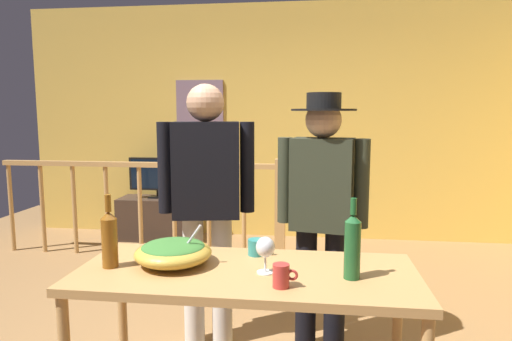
# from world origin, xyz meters

# --- Properties ---
(back_wall) EXTENTS (6.13, 0.10, 2.74)m
(back_wall) POSITION_xyz_m (0.00, 2.75, 1.37)
(back_wall) COLOR gold
(back_wall) RESTS_ON ground_plane
(framed_picture) EXTENTS (0.57, 0.03, 0.67)m
(framed_picture) POSITION_xyz_m (-0.96, 2.69, 1.53)
(framed_picture) COLOR slate
(stair_railing) EXTENTS (2.98, 0.10, 1.03)m
(stair_railing) POSITION_xyz_m (-0.97, 1.76, 0.62)
(stair_railing) COLOR #B2844C
(stair_railing) RESTS_ON ground_plane
(tv_console) EXTENTS (0.90, 0.40, 0.49)m
(tv_console) POSITION_xyz_m (-1.41, 2.40, 0.25)
(tv_console) COLOR #38281E
(tv_console) RESTS_ON ground_plane
(flat_screen_tv) EXTENTS (0.63, 0.12, 0.48)m
(flat_screen_tv) POSITION_xyz_m (-1.41, 2.37, 0.77)
(flat_screen_tv) COLOR black
(flat_screen_tv) RESTS_ON tv_console
(serving_table) EXTENTS (1.57, 0.66, 0.76)m
(serving_table) POSITION_xyz_m (0.09, -0.60, 0.69)
(serving_table) COLOR #B2844C
(serving_table) RESTS_ON ground_plane
(salad_bowl) EXTENTS (0.37, 0.37, 0.20)m
(salad_bowl) POSITION_xyz_m (-0.27, -0.57, 0.83)
(salad_bowl) COLOR gold
(salad_bowl) RESTS_ON serving_table
(wine_glass) EXTENTS (0.09, 0.09, 0.17)m
(wine_glass) POSITION_xyz_m (0.18, -0.63, 0.88)
(wine_glass) COLOR silver
(wine_glass) RESTS_ON serving_table
(wine_bottle_green) EXTENTS (0.07, 0.07, 0.36)m
(wine_bottle_green) POSITION_xyz_m (0.57, -0.64, 0.91)
(wine_bottle_green) COLOR #1E5628
(wine_bottle_green) RESTS_ON serving_table
(wine_bottle_amber) EXTENTS (0.07, 0.07, 0.35)m
(wine_bottle_amber) POSITION_xyz_m (-0.55, -0.64, 0.90)
(wine_bottle_amber) COLOR brown
(wine_bottle_amber) RESTS_ON serving_table
(mug_teal) EXTENTS (0.12, 0.09, 0.08)m
(mug_teal) POSITION_xyz_m (0.11, -0.38, 0.80)
(mug_teal) COLOR teal
(mug_teal) RESTS_ON serving_table
(mug_red) EXTENTS (0.11, 0.07, 0.10)m
(mug_red) POSITION_xyz_m (0.27, -0.78, 0.81)
(mug_red) COLOR #B7332D
(mug_red) RESTS_ON serving_table
(person_standing_left) EXTENTS (0.59, 0.29, 1.66)m
(person_standing_left) POSITION_xyz_m (-0.27, 0.12, 0.99)
(person_standing_left) COLOR beige
(person_standing_left) RESTS_ON ground_plane
(person_standing_right) EXTENTS (0.55, 0.39, 1.60)m
(person_standing_right) POSITION_xyz_m (0.45, 0.12, 0.94)
(person_standing_right) COLOR black
(person_standing_right) RESTS_ON ground_plane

